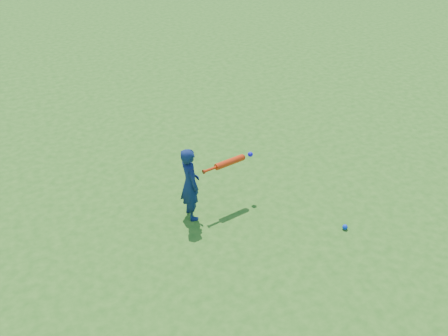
% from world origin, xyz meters
% --- Properties ---
extents(ground, '(80.00, 80.00, 0.00)m').
position_xyz_m(ground, '(0.00, 0.00, 0.00)').
color(ground, '#296217').
rests_on(ground, ground).
extents(child, '(0.25, 0.36, 0.97)m').
position_xyz_m(child, '(0.77, 0.39, 0.49)').
color(child, '#10204E').
rests_on(child, ground).
extents(ground_ball_blue, '(0.07, 0.07, 0.07)m').
position_xyz_m(ground_ball_blue, '(2.41, -0.56, 0.03)').
color(ground_ball_blue, '#0C31CE').
rests_on(ground_ball_blue, ground).
extents(bat_swing, '(0.73, 0.22, 0.08)m').
position_xyz_m(bat_swing, '(1.35, 0.47, 0.62)').
color(bat_swing, red).
rests_on(bat_swing, ground).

